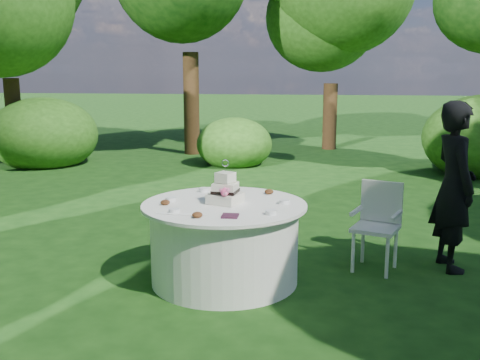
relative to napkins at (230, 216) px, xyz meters
name	(u,v)px	position (x,y,z in m)	size (l,w,h in m)	color
ground	(225,281)	(-0.13, 0.47, -0.78)	(80.00, 80.00, 0.00)	#12360E
napkins	(230,216)	(0.00, 0.00, 0.00)	(0.14, 0.14, 0.02)	#401B31
feather_plume	(181,214)	(-0.44, 0.03, 0.00)	(0.48, 0.07, 0.01)	white
guest	(454,186)	(2.10, 1.14, 0.08)	(0.63, 0.41, 1.72)	black
table	(224,242)	(-0.13, 0.47, -0.39)	(1.56, 1.56, 0.77)	silver
cake	(225,191)	(-0.12, 0.49, 0.10)	(0.36, 0.36, 0.42)	white
chair	(378,219)	(1.36, 1.04, -0.26)	(0.55, 0.55, 0.89)	silver
votives	(220,202)	(-0.16, 0.43, 0.01)	(1.19, 1.00, 0.04)	white
petal_cups	(213,202)	(-0.23, 0.41, 0.02)	(1.01, 1.09, 0.05)	#562D16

